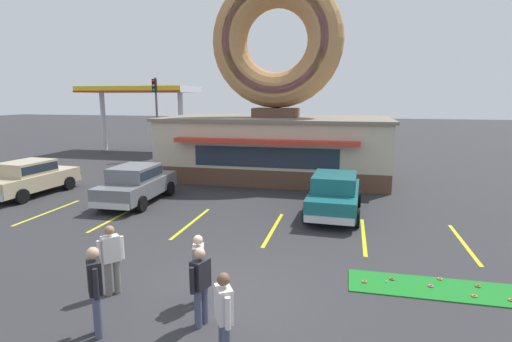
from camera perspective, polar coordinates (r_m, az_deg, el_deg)
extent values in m
plane|color=#2D2D30|center=(9.42, -4.27, -17.80)|extent=(160.00, 160.00, 0.00)
cube|color=brown|center=(22.61, 2.81, 0.31)|extent=(12.00, 6.00, 0.90)
cube|color=beige|center=(22.38, 2.84, 4.34)|extent=(12.00, 6.00, 2.30)
cube|color=slate|center=(22.28, 2.87, 7.49)|extent=(12.30, 6.30, 0.16)
cube|color=red|center=(19.13, 1.09, 4.20)|extent=(9.00, 0.60, 0.20)
cube|color=#232D3D|center=(19.51, 1.25, 1.95)|extent=(7.20, 0.03, 1.00)
cube|color=brown|center=(22.27, 2.88, 8.34)|extent=(2.40, 1.80, 0.50)
torus|color=#B27F4C|center=(22.44, 2.98, 18.08)|extent=(7.10, 1.90, 7.10)
torus|color=#D8728C|center=(22.03, 2.77, 18.22)|extent=(6.25, 1.05, 6.24)
cube|color=#197523|center=(10.73, 25.25, -15.03)|extent=(4.37, 1.20, 0.03)
torus|color=#A5724C|center=(10.39, 15.24, -15.00)|extent=(0.13, 0.13, 0.04)
torus|color=brown|center=(11.16, 29.13, -14.17)|extent=(0.13, 0.13, 0.04)
torus|color=#D17F47|center=(10.85, 32.64, -15.24)|extent=(0.13, 0.13, 0.04)
torus|color=#D17F47|center=(11.16, 24.78, -13.80)|extent=(0.13, 0.13, 0.04)
torus|color=brown|center=(10.73, 18.87, -14.38)|extent=(0.13, 0.13, 0.04)
torus|color=#D17F47|center=(10.64, 28.74, -15.37)|extent=(0.13, 0.13, 0.04)
torus|color=#D8667F|center=(10.70, 23.70, -14.80)|extent=(0.13, 0.13, 0.04)
sphere|color=white|center=(10.54, 18.15, -14.78)|extent=(0.04, 0.04, 0.04)
cube|color=slate|center=(17.87, -16.59, -2.19)|extent=(1.88, 4.45, 0.68)
cube|color=slate|center=(17.62, -16.93, -0.26)|extent=(1.62, 2.14, 0.60)
cube|color=#232D3D|center=(17.62, -16.93, -0.20)|extent=(1.64, 2.06, 0.36)
cube|color=silver|center=(19.87, -13.55, -1.49)|extent=(1.67, 0.15, 0.24)
cube|color=silver|center=(16.06, -20.27, -4.71)|extent=(1.67, 0.15, 0.24)
cylinder|color=black|center=(19.53, -16.95, -2.17)|extent=(0.24, 0.65, 0.64)
cylinder|color=black|center=(18.76, -12.21, -2.46)|extent=(0.24, 0.65, 0.64)
cylinder|color=black|center=(17.25, -21.24, -4.09)|extent=(0.24, 0.65, 0.64)
cylinder|color=black|center=(16.38, -16.03, -4.53)|extent=(0.24, 0.65, 0.64)
cube|color=#196066|center=(15.65, 11.12, -3.73)|extent=(1.93, 4.46, 0.68)
cube|color=#196066|center=(15.36, 11.17, -1.55)|extent=(1.64, 2.16, 0.60)
cube|color=#232D3D|center=(15.36, 11.17, -1.47)|extent=(1.66, 2.08, 0.36)
cube|color=silver|center=(17.87, 11.64, -2.76)|extent=(1.67, 0.16, 0.24)
cube|color=silver|center=(13.57, 10.37, -6.97)|extent=(1.67, 0.16, 0.24)
cylinder|color=black|center=(17.13, 8.49, -3.57)|extent=(0.24, 0.65, 0.64)
cylinder|color=black|center=(17.02, 14.39, -3.88)|extent=(0.24, 0.65, 0.64)
cylinder|color=black|center=(14.52, 7.18, -6.13)|extent=(0.24, 0.65, 0.64)
cylinder|color=black|center=(14.39, 14.18, -6.52)|extent=(0.24, 0.65, 0.64)
cube|color=#BCAD89|center=(21.08, -29.47, -1.23)|extent=(2.05, 4.51, 0.68)
cube|color=#BCAD89|center=(20.87, -29.93, 0.41)|extent=(1.70, 2.20, 0.60)
cube|color=#232D3D|center=(20.87, -29.93, 0.46)|extent=(1.71, 2.12, 0.36)
cube|color=silver|center=(22.68, -25.39, -0.76)|extent=(1.67, 0.21, 0.24)
cylinder|color=black|center=(22.69, -28.47, -1.27)|extent=(0.26, 0.65, 0.64)
cylinder|color=black|center=(21.49, -25.16, -1.59)|extent=(0.26, 0.65, 0.64)
cylinder|color=black|center=(19.60, -30.46, -3.14)|extent=(0.26, 0.65, 0.64)
cube|color=silver|center=(25.58, -32.14, -0.18)|extent=(1.67, 0.14, 0.24)
cylinder|color=black|center=(24.38, -32.15, -0.88)|extent=(0.23, 0.64, 0.64)
cylinder|color=#474C66|center=(9.05, -8.14, -16.38)|extent=(0.15, 0.15, 0.77)
cylinder|color=#474C66|center=(9.22, -8.08, -15.82)|extent=(0.15, 0.15, 0.77)
cube|color=gray|center=(8.86, -8.22, -12.23)|extent=(0.35, 0.44, 0.56)
cylinder|color=gray|center=(8.64, -8.30, -13.05)|extent=(0.10, 0.10, 0.52)
cylinder|color=gray|center=(9.10, -8.14, -11.79)|extent=(0.10, 0.10, 0.52)
sphere|color=beige|center=(8.71, -8.30, -9.71)|extent=(0.21, 0.21, 0.21)
cylinder|color=#474C66|center=(8.62, -21.77, -18.15)|extent=(0.15, 0.15, 0.87)
cylinder|color=#474C66|center=(8.44, -21.65, -18.78)|extent=(0.15, 0.15, 0.87)
cube|color=black|center=(8.20, -22.08, -13.85)|extent=(0.43, 0.45, 0.64)
cylinder|color=black|center=(8.45, -22.20, -13.37)|extent=(0.10, 0.10, 0.58)
cylinder|color=black|center=(7.99, -21.91, -14.76)|extent=(0.10, 0.10, 0.58)
sphere|color=tan|center=(8.03, -22.31, -10.82)|extent=(0.23, 0.23, 0.23)
cylinder|color=#474C66|center=(8.45, -7.38, -18.35)|extent=(0.15, 0.15, 0.79)
cylinder|color=#474C66|center=(8.32, -8.28, -18.89)|extent=(0.15, 0.15, 0.79)
cube|color=black|center=(8.07, -7.95, -14.38)|extent=(0.34, 0.43, 0.58)
cylinder|color=black|center=(8.26, -6.83, -13.97)|extent=(0.10, 0.10, 0.53)
cylinder|color=black|center=(7.91, -9.11, -15.19)|extent=(0.10, 0.10, 0.53)
sphere|color=tan|center=(7.91, -8.03, -11.59)|extent=(0.21, 0.21, 0.21)
cylinder|color=slate|center=(10.00, -19.22, -14.04)|extent=(0.15, 0.15, 0.81)
cylinder|color=slate|center=(9.96, -20.36, -14.23)|extent=(0.15, 0.15, 0.81)
cube|color=silver|center=(9.72, -20.05, -10.38)|extent=(0.43, 0.44, 0.59)
cylinder|color=silver|center=(9.79, -18.61, -10.32)|extent=(0.10, 0.10, 0.54)
cylinder|color=silver|center=(9.67, -21.49, -10.76)|extent=(0.10, 0.10, 0.54)
sphere|color=#9E7051|center=(9.58, -20.21, -7.95)|extent=(0.22, 0.22, 0.22)
cylinder|color=#474C66|center=(7.39, -4.74, -22.84)|extent=(0.15, 0.15, 0.81)
cube|color=silver|center=(6.94, -4.62, -18.42)|extent=(0.40, 0.45, 0.60)
cylinder|color=silver|center=(7.17, -5.13, -17.69)|extent=(0.10, 0.10, 0.55)
cylinder|color=silver|center=(6.74, -4.07, -19.63)|extent=(0.10, 0.10, 0.55)
sphere|color=brown|center=(6.74, -4.68, -15.17)|extent=(0.22, 0.22, 0.22)
cylinder|color=#232833|center=(19.73, 17.59, -1.62)|extent=(0.56, 0.56, 0.95)
torus|color=black|center=(19.64, 17.67, -0.27)|extent=(0.57, 0.57, 0.05)
cylinder|color=#595B60|center=(29.80, -13.95, 7.23)|extent=(0.16, 0.16, 5.80)
cube|color=black|center=(29.61, -14.31, 11.75)|extent=(0.28, 0.24, 0.90)
sphere|color=red|center=(29.51, -14.45, 12.34)|extent=(0.18, 0.18, 0.18)
sphere|color=orange|center=(29.50, -14.42, 11.75)|extent=(0.18, 0.18, 0.18)
sphere|color=green|center=(29.50, -14.39, 11.17)|extent=(0.18, 0.18, 0.18)
cylinder|color=silver|center=(36.17, -20.95, 6.59)|extent=(0.40, 0.40, 4.80)
cylinder|color=silver|center=(32.79, -10.67, 6.76)|extent=(0.40, 0.40, 4.80)
cube|color=silver|center=(34.28, -16.29, 11.12)|extent=(9.00, 4.40, 0.50)
cube|color=yellow|center=(32.36, -18.24, 11.07)|extent=(9.00, 0.04, 0.44)
cube|color=red|center=(32.34, -18.24, 10.77)|extent=(9.00, 0.04, 0.12)
cube|color=yellow|center=(17.77, -27.49, -5.22)|extent=(0.12, 3.60, 0.01)
cube|color=yellow|center=(16.02, -19.24, -6.24)|extent=(0.12, 3.60, 0.01)
cube|color=yellow|center=(14.67, -9.19, -7.30)|extent=(0.12, 3.60, 0.01)
cube|color=yellow|center=(13.86, 2.50, -8.25)|extent=(0.12, 3.60, 0.01)
cube|color=yellow|center=(13.66, 15.12, -8.90)|extent=(0.12, 3.60, 0.01)
cube|color=yellow|center=(14.12, 27.52, -9.11)|extent=(0.12, 3.60, 0.01)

